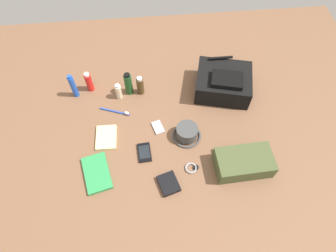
% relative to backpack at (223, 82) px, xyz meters
% --- Properties ---
extents(ground_plane, '(2.64, 2.02, 0.02)m').
position_rel_backpack_xyz_m(ground_plane, '(-0.35, -0.26, -0.08)').
color(ground_plane, brown).
rests_on(ground_plane, ground).
extents(backpack, '(0.37, 0.34, 0.16)m').
position_rel_backpack_xyz_m(backpack, '(0.00, 0.00, 0.00)').
color(backpack, black).
rests_on(backpack, ground_plane).
extents(toiletry_pouch, '(0.29, 0.21, 0.10)m').
position_rel_backpack_xyz_m(toiletry_pouch, '(0.00, -0.51, -0.02)').
color(toiletry_pouch, '#47512D').
rests_on(toiletry_pouch, ground_plane).
extents(bucket_hat, '(0.16, 0.16, 0.08)m').
position_rel_backpack_xyz_m(bucket_hat, '(-0.26, -0.31, -0.03)').
color(bucket_hat, '#444444').
rests_on(bucket_hat, ground_plane).
extents(deodorant_spray, '(0.03, 0.03, 0.17)m').
position_rel_backpack_xyz_m(deodorant_spray, '(-0.88, 0.04, 0.01)').
color(deodorant_spray, blue).
rests_on(deodorant_spray, ground_plane).
extents(sunscreen_spray, '(0.04, 0.04, 0.14)m').
position_rel_backpack_xyz_m(sunscreen_spray, '(-0.80, 0.08, -0.00)').
color(sunscreen_spray, red).
rests_on(sunscreen_spray, ground_plane).
extents(lotion_bottle, '(0.04, 0.04, 0.11)m').
position_rel_backpack_xyz_m(lotion_bottle, '(-0.62, 0.00, -0.02)').
color(lotion_bottle, beige).
rests_on(lotion_bottle, ground_plane).
extents(shampoo_bottle, '(0.05, 0.05, 0.16)m').
position_rel_backpack_xyz_m(shampoo_bottle, '(-0.56, 0.04, 0.01)').
color(shampoo_bottle, '#19471E').
rests_on(shampoo_bottle, ground_plane).
extents(cologne_bottle, '(0.04, 0.04, 0.13)m').
position_rel_backpack_xyz_m(cologne_bottle, '(-0.49, 0.03, -0.01)').
color(cologne_bottle, '#473319').
rests_on(cologne_bottle, ground_plane).
extents(paperback_novel, '(0.17, 0.23, 0.02)m').
position_rel_backpack_xyz_m(paperback_novel, '(-0.74, -0.48, -0.06)').
color(paperback_novel, '#2D934C').
rests_on(paperback_novel, ground_plane).
extents(cell_phone, '(0.08, 0.12, 0.01)m').
position_rel_backpack_xyz_m(cell_phone, '(-0.49, -0.39, -0.06)').
color(cell_phone, black).
rests_on(cell_phone, ground_plane).
extents(media_player, '(0.07, 0.10, 0.01)m').
position_rel_backpack_xyz_m(media_player, '(-0.41, -0.24, -0.06)').
color(media_player, '#B7B7BC').
rests_on(media_player, ground_plane).
extents(wristwatch, '(0.07, 0.06, 0.01)m').
position_rel_backpack_xyz_m(wristwatch, '(-0.26, -0.50, -0.06)').
color(wristwatch, '#99999E').
rests_on(wristwatch, ground_plane).
extents(toothbrush, '(0.17, 0.07, 0.02)m').
position_rel_backpack_xyz_m(toothbrush, '(-0.64, -0.11, -0.06)').
color(toothbrush, blue).
rests_on(toothbrush, ground_plane).
extents(wallet, '(0.12, 0.13, 0.02)m').
position_rel_backpack_xyz_m(wallet, '(-0.38, -0.58, -0.06)').
color(wallet, black).
rests_on(wallet, ground_plane).
extents(notepad, '(0.11, 0.15, 0.02)m').
position_rel_backpack_xyz_m(notepad, '(-0.70, -0.28, -0.06)').
color(notepad, beige).
rests_on(notepad, ground_plane).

